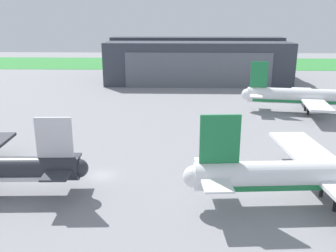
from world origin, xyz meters
TOP-DOWN VIEW (x-y plane):
  - ground_plane at (0.00, 0.00)m, footprint 440.00×440.00m
  - grass_field_strip at (0.00, 154.94)m, footprint 440.00×56.00m
  - maintenance_hangar at (19.43, 100.58)m, footprint 71.27×42.28m
  - airliner_far_right at (49.40, 43.35)m, footprint 38.66×29.99m
  - pushback_tractor at (22.11, 19.97)m, footprint 4.04×4.76m

SIDE VIEW (x-z plane):
  - ground_plane at x=0.00m, z-range 0.00..0.00m
  - grass_field_strip at x=0.00m, z-range 0.00..0.08m
  - pushback_tractor at x=22.11m, z-range 0.14..2.30m
  - airliner_far_right at x=49.40m, z-range -2.48..11.36m
  - maintenance_hangar at x=19.43m, z-range -0.46..17.01m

